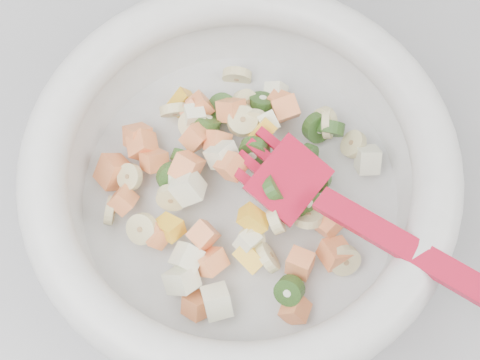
# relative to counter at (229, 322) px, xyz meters

# --- Properties ---
(counter) EXTENTS (2.00, 0.60, 0.90)m
(counter) POSITION_rel_counter_xyz_m (0.00, 0.00, 0.00)
(counter) COLOR gray
(counter) RESTS_ON ground
(mixing_bowl) EXTENTS (0.41, 0.36, 0.12)m
(mixing_bowl) POSITION_rel_counter_xyz_m (0.01, 0.03, 0.50)
(mixing_bowl) COLOR beige
(mixing_bowl) RESTS_ON counter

